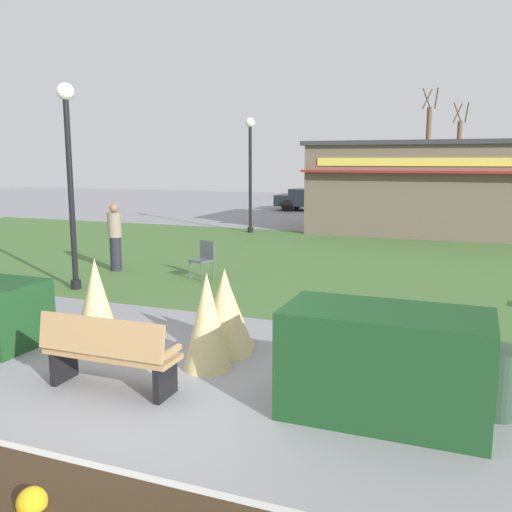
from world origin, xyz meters
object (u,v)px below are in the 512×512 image
at_px(food_kiosk, 447,187).
at_px(person_strolling, 115,237).
at_px(lamppost_mid, 69,162).
at_px(cafe_chair_center, 204,257).
at_px(lamppost_far, 250,161).
at_px(tree_right_bg, 458,162).
at_px(parked_car_west_slot, 314,199).
at_px(tree_left_bg, 427,155).
at_px(park_bench, 108,353).
at_px(trash_bin, 497,381).

xyz_separation_m(food_kiosk, person_strolling, (-7.34, -10.89, -0.87)).
relative_size(lamppost_mid, cafe_chair_center, 4.85).
xyz_separation_m(food_kiosk, cafe_chair_center, (-4.82, -10.96, -1.20)).
distance_m(lamppost_far, tree_right_bg, 17.23).
relative_size(cafe_chair_center, person_strolling, 0.53).
height_order(person_strolling, tree_right_bg, tree_right_bg).
bearing_deg(parked_car_west_slot, tree_left_bg, 37.63).
relative_size(lamppost_far, tree_right_bg, 0.71).
bearing_deg(parked_car_west_slot, cafe_chair_center, -82.47).
height_order(lamppost_far, tree_right_bg, tree_right_bg).
bearing_deg(person_strolling, cafe_chair_center, -127.14).
distance_m(park_bench, lamppost_far, 15.21).
bearing_deg(trash_bin, cafe_chair_center, 139.87).
relative_size(lamppost_mid, person_strolling, 2.56).
bearing_deg(tree_right_bg, person_strolling, -106.85).
relative_size(park_bench, food_kiosk, 0.17).
xyz_separation_m(lamppost_far, tree_right_bg, (6.92, 15.78, -0.05)).
xyz_separation_m(cafe_chair_center, parked_car_west_slot, (-2.41, 18.25, 0.12)).
distance_m(person_strolling, tree_left_bg, 23.22).
height_order(parked_car_west_slot, tree_right_bg, tree_right_bg).
height_order(cafe_chair_center, person_strolling, person_strolling).
xyz_separation_m(food_kiosk, tree_left_bg, (-1.71, 11.54, 1.29)).
bearing_deg(parked_car_west_slot, tree_right_bg, 39.09).
xyz_separation_m(parked_car_west_slot, tree_right_bg, (7.15, 5.81, 2.02)).
bearing_deg(trash_bin, food_kiosk, 94.79).
bearing_deg(cafe_chair_center, lamppost_mid, -137.18).
bearing_deg(lamppost_mid, trash_bin, -21.32).
bearing_deg(food_kiosk, lamppost_far, -158.94).
distance_m(lamppost_far, food_kiosk, 7.55).
relative_size(food_kiosk, person_strolling, 6.00).
xyz_separation_m(cafe_chair_center, tree_left_bg, (3.11, 22.50, 2.49)).
xyz_separation_m(food_kiosk, tree_right_bg, (-0.07, 13.09, 0.94)).
bearing_deg(lamppost_mid, lamppost_far, 90.30).
height_order(cafe_chair_center, parked_car_west_slot, parked_car_west_slot).
xyz_separation_m(park_bench, tree_right_bg, (2.89, 30.28, 2.19)).
relative_size(trash_bin, cafe_chair_center, 0.85).
height_order(tree_left_bg, tree_right_bg, tree_left_bg).
bearing_deg(tree_left_bg, lamppost_far, -110.37).
bearing_deg(food_kiosk, parked_car_west_slot, 134.78).
bearing_deg(cafe_chair_center, park_bench, -73.48).
distance_m(person_strolling, parked_car_west_slot, 18.17).
distance_m(tree_left_bg, tree_right_bg, 2.28).
relative_size(trash_bin, tree_left_bg, 0.11).
xyz_separation_m(cafe_chair_center, tree_right_bg, (4.74, 24.06, 2.14)).
distance_m(trash_bin, food_kiosk, 16.28).
relative_size(park_bench, trash_bin, 2.27).
bearing_deg(parked_car_west_slot, park_bench, -80.13).
xyz_separation_m(lamppost_mid, tree_left_bg, (5.23, 24.46, 0.31)).
distance_m(park_bench, trash_bin, 4.44).
xyz_separation_m(parked_car_west_slot, tree_left_bg, (5.52, 4.25, 2.37)).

